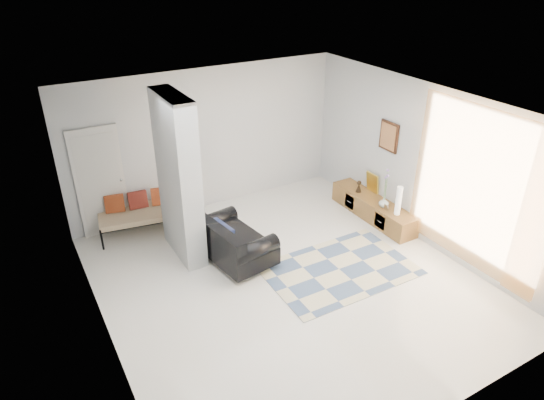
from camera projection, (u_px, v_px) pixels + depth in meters
floor at (287, 280)px, 7.74m from camera, size 6.00×6.00×0.00m
ceiling at (290, 111)px, 6.44m from camera, size 6.00×6.00×0.00m
wall_back at (207, 140)px, 9.39m from camera, size 6.00×0.00×6.00m
wall_front at (448, 327)px, 4.79m from camera, size 6.00×0.00×6.00m
wall_left at (96, 257)px, 5.87m from camera, size 0.00×6.00×6.00m
wall_right at (425, 166)px, 8.31m from camera, size 0.00×6.00×6.00m
partition_column at (179, 179)px, 7.83m from camera, size 0.35×1.20×2.80m
hallway_door at (100, 182)px, 8.60m from camera, size 0.85×0.06×2.04m
curtain at (477, 190)px, 7.37m from camera, size 0.00×2.55×2.55m
wall_art at (389, 136)px, 8.87m from camera, size 0.04×0.45×0.55m
media_console at (373, 208)px, 9.45m from camera, size 0.45×2.04×0.80m
loveseat at (231, 242)px, 8.09m from camera, size 1.06×1.58×0.76m
daybed at (147, 210)px, 8.93m from camera, size 1.90×1.04×0.77m
area_rug at (339, 269)px, 8.00m from camera, size 2.42×1.63×0.01m
cylinder_lamp at (399, 201)px, 8.72m from camera, size 0.10×0.10×0.55m
bronze_figurine at (359, 186)px, 9.60m from camera, size 0.12×0.12×0.24m
vase at (384, 202)px, 9.05m from camera, size 0.18×0.18×0.19m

